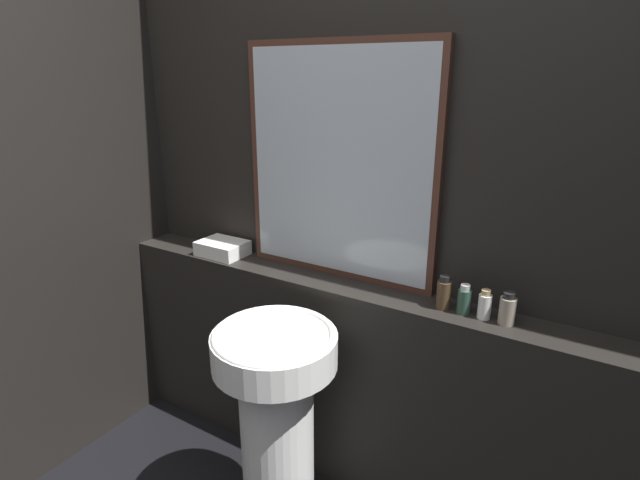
% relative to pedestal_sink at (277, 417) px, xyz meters
% --- Properties ---
extents(wall_back, '(8.00, 0.06, 2.50)m').
position_rel_pedestal_sink_xyz_m(wall_back, '(0.08, 0.52, 0.74)').
color(wall_back, black).
rests_on(wall_back, ground_plane).
extents(vanity_counter, '(2.24, 0.19, 0.89)m').
position_rel_pedestal_sink_xyz_m(vanity_counter, '(0.08, 0.39, -0.06)').
color(vanity_counter, black).
rests_on(vanity_counter, ground_plane).
extents(pedestal_sink, '(0.43, 0.43, 0.85)m').
position_rel_pedestal_sink_xyz_m(pedestal_sink, '(0.00, 0.00, 0.00)').
color(pedestal_sink, white).
rests_on(pedestal_sink, ground_plane).
extents(mirror, '(0.82, 0.03, 0.91)m').
position_rel_pedestal_sink_xyz_m(mirror, '(-0.02, 0.47, 0.84)').
color(mirror, '#47281E').
rests_on(mirror, vanity_counter).
extents(towel_stack, '(0.21, 0.16, 0.06)m').
position_rel_pedestal_sink_xyz_m(towel_stack, '(-0.58, 0.39, 0.42)').
color(towel_stack, white).
rests_on(towel_stack, vanity_counter).
extents(shampoo_bottle, '(0.05, 0.05, 0.12)m').
position_rel_pedestal_sink_xyz_m(shampoo_bottle, '(0.45, 0.39, 0.44)').
color(shampoo_bottle, '#4C3823').
rests_on(shampoo_bottle, vanity_counter).
extents(conditioner_bottle, '(0.05, 0.05, 0.11)m').
position_rel_pedestal_sink_xyz_m(conditioner_bottle, '(0.52, 0.39, 0.43)').
color(conditioner_bottle, '#2D4C3D').
rests_on(conditioner_bottle, vanity_counter).
extents(lotion_bottle, '(0.04, 0.04, 0.10)m').
position_rel_pedestal_sink_xyz_m(lotion_bottle, '(0.59, 0.39, 0.43)').
color(lotion_bottle, white).
rests_on(lotion_bottle, vanity_counter).
extents(body_wash_bottle, '(0.05, 0.05, 0.11)m').
position_rel_pedestal_sink_xyz_m(body_wash_bottle, '(0.66, 0.39, 0.44)').
color(body_wash_bottle, gray).
rests_on(body_wash_bottle, vanity_counter).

